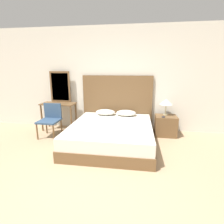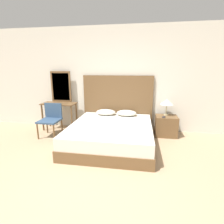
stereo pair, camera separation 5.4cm
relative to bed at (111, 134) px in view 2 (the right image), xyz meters
name	(u,v)px [view 2 (the right image)]	position (x,y,z in m)	size (l,w,h in m)	color
ground_plane	(80,198)	(-0.12, -1.73, -0.23)	(16.00, 16.00, 0.00)	tan
wall_back	(114,80)	(-0.12, 1.09, 1.12)	(10.00, 0.06, 2.70)	silver
bed	(111,134)	(0.00, 0.00, 0.00)	(1.77, 1.97, 0.46)	brown
headboard	(117,103)	(0.00, 1.01, 0.50)	(1.86, 0.05, 1.47)	brown
pillow_left	(106,112)	(-0.27, 0.76, 0.30)	(0.51, 0.36, 0.14)	silver
pillow_right	(127,113)	(0.27, 0.76, 0.30)	(0.51, 0.36, 0.14)	silver
phone_on_bed	(104,126)	(-0.11, -0.19, 0.24)	(0.16, 0.14, 0.01)	#B7B7BC
nightstand	(166,126)	(1.26, 0.73, 0.02)	(0.52, 0.44, 0.50)	brown
table_lamp	(167,102)	(1.25, 0.81, 0.60)	(0.32, 0.32, 0.40)	tan
phone_on_nightstand	(164,117)	(1.18, 0.61, 0.28)	(0.09, 0.16, 0.01)	black
vanity_desk	(59,108)	(-1.56, 0.75, 0.36)	(0.90, 0.44, 0.74)	brown
vanity_mirror	(61,87)	(-1.56, 0.94, 0.93)	(0.56, 0.03, 0.84)	brown
chair	(51,118)	(-1.56, 0.28, 0.23)	(0.47, 0.49, 0.80)	#334C6B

